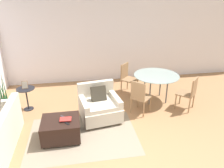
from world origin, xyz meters
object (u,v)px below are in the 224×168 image
at_px(armchair, 99,106).
at_px(tv_remote_secondary, 63,117).
at_px(potted_plant, 6,105).
at_px(picture_frame, 25,85).
at_px(ottoman, 61,128).
at_px(tv_remote_primary, 67,123).
at_px(dining_chair_far_left, 127,76).
at_px(dining_table, 156,77).
at_px(side_table, 26,95).
at_px(dining_chair_near_right, 190,91).
at_px(book_stack, 66,119).
at_px(dining_chair_near_left, 140,95).

xyz_separation_m(armchair, tv_remote_secondary, (-0.85, -0.53, 0.12)).
relative_size(potted_plant, picture_frame, 5.53).
xyz_separation_m(ottoman, tv_remote_primary, (0.14, -0.15, 0.21)).
xyz_separation_m(picture_frame, dining_chair_far_left, (2.83, 0.62, -0.19)).
distance_m(armchair, dining_chair_far_left, 1.72).
distance_m(tv_remote_secondary, dining_chair_far_left, 2.66).
bearing_deg(dining_table, side_table, 179.23).
xyz_separation_m(side_table, dining_chair_near_right, (4.16, -0.71, 0.09)).
distance_m(armchair, dining_chair_near_right, 2.35).
xyz_separation_m(armchair, picture_frame, (-1.81, 0.76, 0.37)).
bearing_deg(book_stack, ottoman, 166.77).
height_order(ottoman, picture_frame, picture_frame).
distance_m(ottoman, side_table, 1.69).
bearing_deg(dining_chair_near_left, dining_chair_near_right, 0.00).
bearing_deg(potted_plant, tv_remote_secondary, -38.53).
relative_size(dining_chair_near_left, dining_chair_near_right, 1.00).
relative_size(tv_remote_primary, dining_chair_far_left, 0.15).
height_order(tv_remote_primary, dining_chair_near_left, dining_chair_near_left).
xyz_separation_m(book_stack, side_table, (-1.03, 1.43, -0.04)).
distance_m(book_stack, picture_frame, 1.78).
bearing_deg(tv_remote_primary, dining_table, 31.77).
distance_m(armchair, ottoman, 1.11).
bearing_deg(dining_table, armchair, -157.11).
relative_size(side_table, dining_chair_near_right, 0.67).
relative_size(armchair, tv_remote_secondary, 7.97).
height_order(tv_remote_primary, potted_plant, potted_plant).
relative_size(potted_plant, dining_chair_far_left, 1.25).
height_order(book_stack, dining_table, dining_table).
distance_m(ottoman, tv_remote_secondary, 0.25).
relative_size(dining_chair_near_right, dining_chair_far_left, 1.00).
relative_size(tv_remote_primary, potted_plant, 0.12).
bearing_deg(tv_remote_primary, picture_frame, 124.28).
height_order(tv_remote_primary, dining_chair_far_left, dining_chair_far_left).
relative_size(tv_remote_secondary, dining_chair_near_left, 0.14).
height_order(tv_remote_primary, dining_chair_near_right, dining_chair_near_right).
relative_size(side_table, dining_table, 0.49).
relative_size(armchair, book_stack, 4.19).
distance_m(armchair, side_table, 1.97).
distance_m(ottoman, book_stack, 0.25).
distance_m(potted_plant, side_table, 0.57).
height_order(potted_plant, dining_chair_near_right, potted_plant).
xyz_separation_m(tv_remote_primary, dining_table, (2.43, 1.51, 0.24)).
relative_size(tv_remote_secondary, dining_chair_far_left, 0.14).
distance_m(ottoman, picture_frame, 1.74).
distance_m(potted_plant, dining_chair_near_right, 4.73).
bearing_deg(dining_chair_near_right, tv_remote_secondary, -169.90).
relative_size(picture_frame, dining_chair_near_right, 0.23).
height_order(ottoman, dining_chair_far_left, dining_chair_far_left).
bearing_deg(book_stack, dining_chair_near_left, 21.89).
relative_size(tv_remote_secondary, picture_frame, 0.63).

